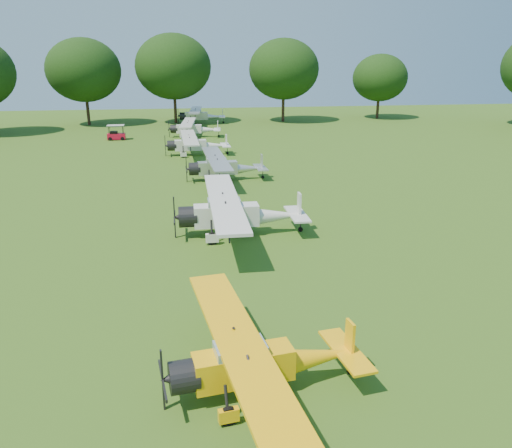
{
  "coord_description": "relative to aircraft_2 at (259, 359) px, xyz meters",
  "views": [
    {
      "loc": [
        -1.83,
        -20.59,
        9.38
      ],
      "look_at": [
        1.83,
        3.03,
        1.4
      ],
      "focal_mm": 35.0,
      "sensor_mm": 36.0,
      "label": 1
    }
  ],
  "objects": [
    {
      "name": "aircraft_3",
      "position": [
        0.96,
        13.8,
        0.24
      ],
      "size": [
        7.39,
        11.73,
        2.32
      ],
      "rotation": [
        0.0,
        0.0,
        -0.01
      ],
      "color": "silver",
      "rests_on": "ground"
    },
    {
      "name": "aircraft_4",
      "position": [
        1.47,
        26.95,
        0.08
      ],
      "size": [
        6.5,
        10.33,
        2.04
      ],
      "rotation": [
        0.0,
        0.0,
        0.03
      ],
      "color": "silver",
      "rests_on": "ground"
    },
    {
      "name": "aircraft_7",
      "position": [
        1.34,
        64.15,
        0.19
      ],
      "size": [
        7.09,
        11.3,
        2.22
      ],
      "rotation": [
        0.0,
        0.0,
        -0.08
      ],
      "color": "silver",
      "rests_on": "ground"
    },
    {
      "name": "ground",
      "position": [
        -0.15,
        8.31,
        -1.11
      ],
      "size": [
        160.0,
        160.0,
        0.0
      ],
      "primitive_type": "plane",
      "color": "#244912",
      "rests_on": "ground"
    },
    {
      "name": "golf_cart",
      "position": [
        -9.42,
        49.77,
        -0.52
      ],
      "size": [
        2.1,
        1.34,
        1.76
      ],
      "rotation": [
        0.0,
        0.0,
        0.02
      ],
      "color": "red",
      "rests_on": "ground"
    },
    {
      "name": "aircraft_2",
      "position": [
        0.0,
        0.0,
        0.0
      ],
      "size": [
        6.1,
        9.69,
        1.9
      ],
      "rotation": [
        0.0,
        0.0,
        0.13
      ],
      "color": "#FDB60A",
      "rests_on": "ground"
    },
    {
      "name": "aircraft_5",
      "position": [
        -0.35,
        38.29,
        0.09
      ],
      "size": [
        6.57,
        10.44,
        2.06
      ],
      "rotation": [
        0.0,
        0.0,
        0.02
      ],
      "color": "silver",
      "rests_on": "ground"
    },
    {
      "name": "tree_belt",
      "position": [
        3.42,
        8.47,
        6.92
      ],
      "size": [
        137.36,
        130.27,
        14.52
      ],
      "color": "#331F13",
      "rests_on": "ground"
    },
    {
      "name": "aircraft_6",
      "position": [
        -0.18,
        50.58,
        0.07
      ],
      "size": [
        6.48,
        10.31,
        2.03
      ],
      "rotation": [
        0.0,
        0.0,
        -0.09
      ],
      "color": "silver",
      "rests_on": "ground"
    }
  ]
}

